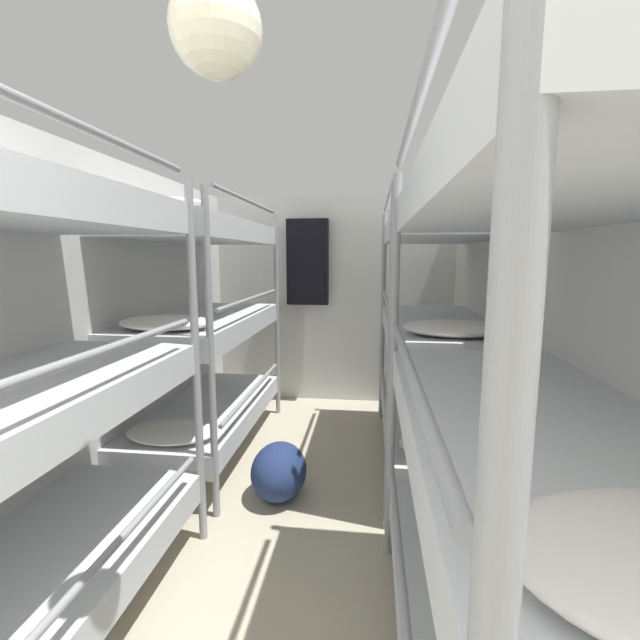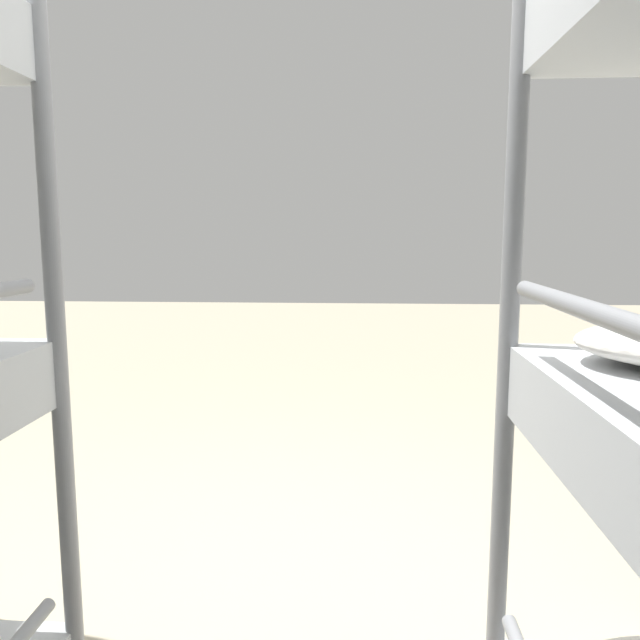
# 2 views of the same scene
# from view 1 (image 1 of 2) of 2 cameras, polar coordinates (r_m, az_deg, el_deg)

# --- Properties ---
(wall_left) EXTENTS (0.06, 4.97, 2.24)m
(wall_left) POSITION_cam_1_polar(r_m,az_deg,el_deg) (2.85, -30.53, -2.45)
(wall_left) COLOR silver
(wall_left) RESTS_ON ground_plane
(wall_right) EXTENTS (0.06, 4.97, 2.24)m
(wall_right) POSITION_cam_1_polar(r_m,az_deg,el_deg) (2.45, 28.50, -3.94)
(wall_right) COLOR silver
(wall_right) RESTS_ON ground_plane
(wall_back) EXTENTS (2.69, 0.06, 2.24)m
(wall_back) POSITION_cam_1_polar(r_m,az_deg,el_deg) (4.72, 1.83, 2.60)
(wall_back) COLOR silver
(wall_back) RESTS_ON ground_plane
(bunk_stack_right_near) EXTENTS (0.78, 1.84, 2.03)m
(bunk_stack_right_near) POSITION_cam_1_polar(r_m,az_deg,el_deg) (1.40, 27.68, -14.96)
(bunk_stack_right_near) COLOR gray
(bunk_stack_right_near) RESTS_ON ground_plane
(bunk_stack_left_far) EXTENTS (0.78, 1.84, 2.03)m
(bunk_stack_left_far) POSITION_cam_1_polar(r_m,az_deg,el_deg) (3.50, -15.17, -0.62)
(bunk_stack_left_far) COLOR gray
(bunk_stack_left_far) RESTS_ON ground_plane
(bunk_stack_right_far) EXTENTS (0.78, 1.84, 2.03)m
(bunk_stack_right_far) POSITION_cam_1_polar(r_m,az_deg,el_deg) (3.29, 15.33, -1.21)
(bunk_stack_right_far) COLOR gray
(bunk_stack_right_far) RESTS_ON ground_plane
(duffel_bag) EXTENTS (0.37, 0.46, 0.37)m
(duffel_bag) POSITION_cam_1_polar(r_m,az_deg,el_deg) (3.04, -5.51, -19.42)
(duffel_bag) COLOR navy
(duffel_bag) RESTS_ON ground_plane
(hanging_coat) EXTENTS (0.44, 0.12, 0.90)m
(hanging_coat) POSITION_cam_1_polar(r_m,az_deg,el_deg) (4.58, -1.64, 7.72)
(hanging_coat) COLOR black
(ceiling_light) EXTENTS (0.24, 0.24, 0.24)m
(ceiling_light) POSITION_cam_1_polar(r_m,az_deg,el_deg) (1.36, -13.70, 33.56)
(ceiling_light) COLOR #F4EFCC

